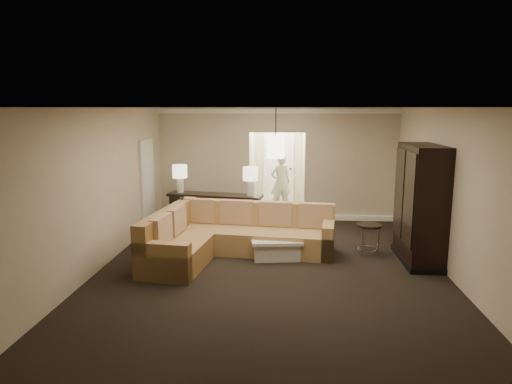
# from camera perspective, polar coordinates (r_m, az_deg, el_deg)

# --- Properties ---
(ground) EXTENTS (8.00, 8.00, 0.00)m
(ground) POSITION_cam_1_polar(r_m,az_deg,el_deg) (7.95, 1.80, -10.18)
(ground) COLOR black
(ground) RESTS_ON ground
(wall_back) EXTENTS (6.00, 0.04, 2.80)m
(wall_back) POSITION_cam_1_polar(r_m,az_deg,el_deg) (11.52, 2.64, 3.45)
(wall_back) COLOR beige
(wall_back) RESTS_ON ground
(wall_front) EXTENTS (6.00, 0.04, 2.80)m
(wall_front) POSITION_cam_1_polar(r_m,az_deg,el_deg) (3.72, -0.59, -11.60)
(wall_front) COLOR beige
(wall_front) RESTS_ON ground
(wall_left) EXTENTS (0.04, 8.00, 2.80)m
(wall_left) POSITION_cam_1_polar(r_m,az_deg,el_deg) (8.24, -19.46, 0.08)
(wall_left) COLOR beige
(wall_left) RESTS_ON ground
(wall_right) EXTENTS (0.04, 8.00, 2.80)m
(wall_right) POSITION_cam_1_polar(r_m,az_deg,el_deg) (8.04, 23.76, -0.47)
(wall_right) COLOR beige
(wall_right) RESTS_ON ground
(ceiling) EXTENTS (6.00, 8.00, 0.02)m
(ceiling) POSITION_cam_1_polar(r_m,az_deg,el_deg) (7.44, 1.93, 10.46)
(ceiling) COLOR white
(ceiling) RESTS_ON wall_back
(crown_molding) EXTENTS (6.00, 0.10, 0.12)m
(crown_molding) POSITION_cam_1_polar(r_m,az_deg,el_deg) (11.39, 2.69, 10.07)
(crown_molding) COLOR white
(crown_molding) RESTS_ON wall_back
(baseboard) EXTENTS (6.00, 0.10, 0.12)m
(baseboard) POSITION_cam_1_polar(r_m,az_deg,el_deg) (11.71, 2.58, -3.11)
(baseboard) COLOR white
(baseboard) RESTS_ON ground
(side_door) EXTENTS (0.05, 0.90, 2.10)m
(side_door) POSITION_cam_1_polar(r_m,az_deg,el_deg) (10.88, -13.39, 0.90)
(side_door) COLOR white
(side_door) RESTS_ON ground
(foyer) EXTENTS (1.44, 2.02, 2.80)m
(foyer) POSITION_cam_1_polar(r_m,az_deg,el_deg) (12.86, 2.79, 3.73)
(foyer) COLOR beige
(foyer) RESTS_ON ground
(sectional_sofa) EXTENTS (3.47, 2.65, 0.96)m
(sectional_sofa) POSITION_cam_1_polar(r_m,az_deg,el_deg) (8.79, -3.40, -5.53)
(sectional_sofa) COLOR brown
(sectional_sofa) RESTS_ON ground
(coffee_table) EXTENTS (1.06, 1.06, 0.40)m
(coffee_table) POSITION_cam_1_polar(r_m,az_deg,el_deg) (8.83, 2.44, -6.72)
(coffee_table) COLOR silver
(coffee_table) RESTS_ON ground
(console_table) EXTENTS (2.26, 0.87, 0.85)m
(console_table) POSITION_cam_1_polar(r_m,az_deg,el_deg) (10.62, -5.15, -2.08)
(console_table) COLOR black
(console_table) RESTS_ON ground
(armoire) EXTENTS (0.64, 1.50, 2.16)m
(armoire) POSITION_cam_1_polar(r_m,az_deg,el_deg) (8.82, 19.83, -1.72)
(armoire) COLOR black
(armoire) RESTS_ON ground
(drink_table) EXTENTS (0.48, 0.48, 0.60)m
(drink_table) POSITION_cam_1_polar(r_m,az_deg,el_deg) (9.09, 13.90, -4.98)
(drink_table) COLOR black
(drink_table) RESTS_ON ground
(table_lamp_left) EXTENTS (0.34, 0.34, 0.65)m
(table_lamp_left) POSITION_cam_1_polar(r_m,az_deg,el_deg) (10.78, -9.50, 2.22)
(table_lamp_left) COLOR silver
(table_lamp_left) RESTS_ON console_table
(table_lamp_right) EXTENTS (0.34, 0.34, 0.65)m
(table_lamp_right) POSITION_cam_1_polar(r_m,az_deg,el_deg) (10.23, -0.71, 1.92)
(table_lamp_right) COLOR silver
(table_lamp_right) RESTS_ON console_table
(pendant_light) EXTENTS (0.38, 0.38, 1.09)m
(pendant_light) POSITION_cam_1_polar(r_m,az_deg,el_deg) (10.17, 2.48, 5.66)
(pendant_light) COLOR black
(pendant_light) RESTS_ON ceiling
(person) EXTENTS (0.74, 0.61, 1.76)m
(person) POSITION_cam_1_polar(r_m,az_deg,el_deg) (12.45, 3.07, 1.54)
(person) COLOR beige
(person) RESTS_ON ground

